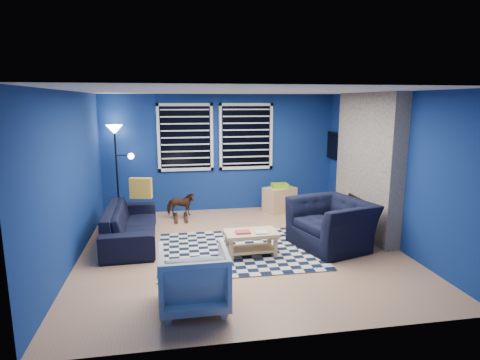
{
  "coord_description": "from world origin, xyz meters",
  "views": [
    {
      "loc": [
        -1.07,
        -6.04,
        2.35
      ],
      "look_at": [
        0.04,
        0.3,
        1.08
      ],
      "focal_mm": 30.0,
      "sensor_mm": 36.0,
      "label": 1
    }
  ],
  "objects_px": {
    "coffee_table": "(251,238)",
    "floor_lamp": "(116,142)",
    "armchair_bent": "(194,278)",
    "cabinet": "(280,199)",
    "rocking_horse": "(181,205)",
    "tv": "(337,146)",
    "sofa": "(131,224)",
    "armchair_big": "(332,224)"
  },
  "relations": [
    {
      "from": "cabinet",
      "to": "floor_lamp",
      "type": "xyz_separation_m",
      "value": [
        -3.34,
        0.16,
        1.27
      ]
    },
    {
      "from": "sofa",
      "to": "cabinet",
      "type": "relative_size",
      "value": 2.78
    },
    {
      "from": "coffee_table",
      "to": "cabinet",
      "type": "relative_size",
      "value": 1.1
    },
    {
      "from": "tv",
      "to": "rocking_horse",
      "type": "bearing_deg",
      "value": -177.45
    },
    {
      "from": "tv",
      "to": "sofa",
      "type": "xyz_separation_m",
      "value": [
        -4.22,
        -1.3,
        -1.1
      ]
    },
    {
      "from": "tv",
      "to": "rocking_horse",
      "type": "height_order",
      "value": "tv"
    },
    {
      "from": "armchair_big",
      "to": "cabinet",
      "type": "xyz_separation_m",
      "value": [
        -0.26,
        2.22,
        -0.11
      ]
    },
    {
      "from": "tv",
      "to": "armchair_bent",
      "type": "height_order",
      "value": "tv"
    },
    {
      "from": "armchair_big",
      "to": "cabinet",
      "type": "height_order",
      "value": "armchair_big"
    },
    {
      "from": "cabinet",
      "to": "rocking_horse",
      "type": "bearing_deg",
      "value": 164.07
    },
    {
      "from": "rocking_horse",
      "to": "floor_lamp",
      "type": "height_order",
      "value": "floor_lamp"
    },
    {
      "from": "tv",
      "to": "armchair_big",
      "type": "height_order",
      "value": "tv"
    },
    {
      "from": "tv",
      "to": "armchair_bent",
      "type": "distance_m",
      "value": 5.09
    },
    {
      "from": "armchair_bent",
      "to": "rocking_horse",
      "type": "height_order",
      "value": "armchair_bent"
    },
    {
      "from": "tv",
      "to": "cabinet",
      "type": "bearing_deg",
      "value": 176.18
    },
    {
      "from": "cabinet",
      "to": "floor_lamp",
      "type": "height_order",
      "value": "floor_lamp"
    },
    {
      "from": "sofa",
      "to": "cabinet",
      "type": "distance_m",
      "value": 3.29
    },
    {
      "from": "armchair_bent",
      "to": "coffee_table",
      "type": "distance_m",
      "value": 1.74
    },
    {
      "from": "floor_lamp",
      "to": "cabinet",
      "type": "bearing_deg",
      "value": -2.81
    },
    {
      "from": "cabinet",
      "to": "tv",
      "type": "bearing_deg",
      "value": -25.97
    },
    {
      "from": "sofa",
      "to": "armchair_big",
      "type": "xyz_separation_m",
      "value": [
        3.25,
        -0.83,
        0.09
      ]
    },
    {
      "from": "sofa",
      "to": "rocking_horse",
      "type": "relative_size",
      "value": 3.66
    },
    {
      "from": "rocking_horse",
      "to": "coffee_table",
      "type": "height_order",
      "value": "rocking_horse"
    },
    {
      "from": "tv",
      "to": "coffee_table",
      "type": "relative_size",
      "value": 1.21
    },
    {
      "from": "floor_lamp",
      "to": "coffee_table",
      "type": "bearing_deg",
      "value": -48.57
    },
    {
      "from": "rocking_horse",
      "to": "cabinet",
      "type": "xyz_separation_m",
      "value": [
        2.12,
        0.23,
        -0.04
      ]
    },
    {
      "from": "coffee_table",
      "to": "floor_lamp",
      "type": "relative_size",
      "value": 0.44
    },
    {
      "from": "rocking_horse",
      "to": "cabinet",
      "type": "distance_m",
      "value": 2.13
    },
    {
      "from": "armchair_bent",
      "to": "cabinet",
      "type": "relative_size",
      "value": 1.07
    },
    {
      "from": "armchair_bent",
      "to": "cabinet",
      "type": "height_order",
      "value": "armchair_bent"
    },
    {
      "from": "tv",
      "to": "armchair_big",
      "type": "distance_m",
      "value": 2.55
    },
    {
      "from": "sofa",
      "to": "coffee_table",
      "type": "xyz_separation_m",
      "value": [
        1.88,
        -0.98,
        -0.02
      ]
    },
    {
      "from": "armchair_bent",
      "to": "sofa",
      "type": "bearing_deg",
      "value": -69.65
    },
    {
      "from": "armchair_bent",
      "to": "rocking_horse",
      "type": "xyz_separation_m",
      "value": [
        -0.05,
        3.58,
        -0.05
      ]
    },
    {
      "from": "floor_lamp",
      "to": "rocking_horse",
      "type": "bearing_deg",
      "value": -17.92
    },
    {
      "from": "armchair_big",
      "to": "coffee_table",
      "type": "relative_size",
      "value": 1.46
    },
    {
      "from": "sofa",
      "to": "cabinet",
      "type": "height_order",
      "value": "cabinet"
    },
    {
      "from": "tv",
      "to": "floor_lamp",
      "type": "distance_m",
      "value": 4.58
    },
    {
      "from": "tv",
      "to": "cabinet",
      "type": "relative_size",
      "value": 1.34
    },
    {
      "from": "cabinet",
      "to": "floor_lamp",
      "type": "bearing_deg",
      "value": 155.04
    },
    {
      "from": "armchair_bent",
      "to": "coffee_table",
      "type": "bearing_deg",
      "value": -123.93
    },
    {
      "from": "rocking_horse",
      "to": "coffee_table",
      "type": "bearing_deg",
      "value": -146.88
    }
  ]
}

